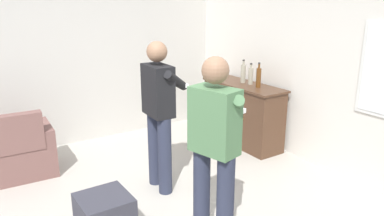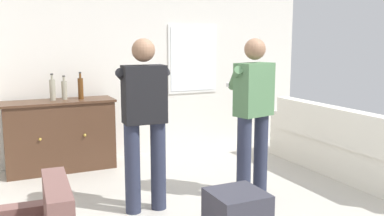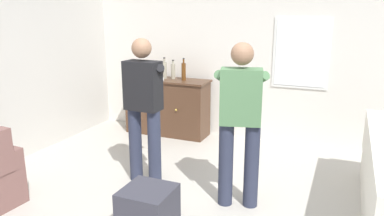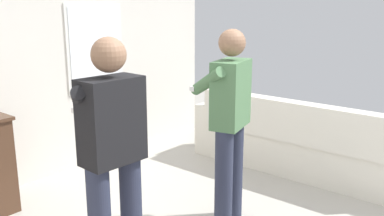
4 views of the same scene
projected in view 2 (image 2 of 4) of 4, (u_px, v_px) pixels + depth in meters
wall_back_with_window at (143, 58)px, 6.14m from camera, size 5.20×0.15×2.80m
couch at (349, 150)px, 5.20m from camera, size 0.57×2.61×0.86m
sideboard_cabinet at (60, 135)px, 5.45m from camera, size 1.37×0.49×0.91m
bottle_wine_green at (64, 90)px, 5.44m from camera, size 0.07×0.07×0.31m
bottle_liquor_amber at (52, 89)px, 5.36m from camera, size 0.07×0.07×0.34m
bottle_spirits_clear at (81, 88)px, 5.49m from camera, size 0.07×0.07×0.35m
ottoman at (237, 214)px, 3.64m from camera, size 0.45×0.45×0.40m
person_standing_left at (144, 117)px, 4.09m from camera, size 0.56×0.48×1.68m
person_standing_right at (253, 110)px, 4.47m from camera, size 0.54×0.51×1.68m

